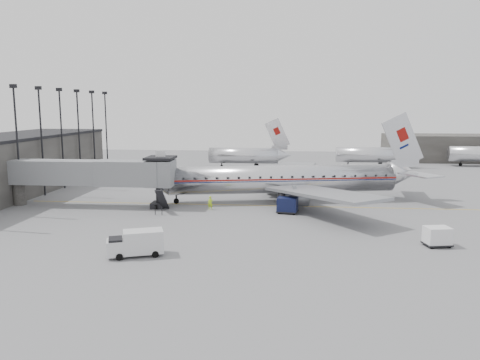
{
  "coord_description": "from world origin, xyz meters",
  "views": [
    {
      "loc": [
        6.26,
        -52.31,
        12.5
      ],
      "look_at": [
        0.67,
        6.37,
        3.2
      ],
      "focal_mm": 35.0,
      "sensor_mm": 36.0,
      "label": 1
    }
  ],
  "objects_px": {
    "airliner": "(287,179)",
    "baggage_cart_navy": "(287,205)",
    "ramp_worker": "(210,203)",
    "service_van": "(136,243)",
    "baggage_cart_white": "(437,236)"
  },
  "relations": [
    {
      "from": "airliner",
      "to": "baggage_cart_white",
      "type": "distance_m",
      "value": 23.45
    },
    {
      "from": "ramp_worker",
      "to": "airliner",
      "type": "bearing_deg",
      "value": 35.34
    },
    {
      "from": "service_van",
      "to": "baggage_cart_white",
      "type": "relative_size",
      "value": 1.95
    },
    {
      "from": "service_van",
      "to": "ramp_worker",
      "type": "distance_m",
      "value": 18.62
    },
    {
      "from": "airliner",
      "to": "baggage_cart_white",
      "type": "height_order",
      "value": "airliner"
    },
    {
      "from": "ramp_worker",
      "to": "service_van",
      "type": "bearing_deg",
      "value": -98.44
    },
    {
      "from": "service_van",
      "to": "baggage_cart_white",
      "type": "distance_m",
      "value": 26.71
    },
    {
      "from": "airliner",
      "to": "baggage_cart_navy",
      "type": "distance_m",
      "value": 7.42
    },
    {
      "from": "baggage_cart_navy",
      "to": "service_van",
      "type": "bearing_deg",
      "value": -115.73
    },
    {
      "from": "service_van",
      "to": "ramp_worker",
      "type": "xyz_separation_m",
      "value": [
        3.4,
        18.31,
        -0.31
      ]
    },
    {
      "from": "airliner",
      "to": "baggage_cart_navy",
      "type": "relative_size",
      "value": 13.67
    },
    {
      "from": "baggage_cart_white",
      "to": "ramp_worker",
      "type": "height_order",
      "value": "baggage_cart_white"
    },
    {
      "from": "baggage_cart_white",
      "to": "ramp_worker",
      "type": "distance_m",
      "value": 26.22
    },
    {
      "from": "airliner",
      "to": "ramp_worker",
      "type": "bearing_deg",
      "value": -158.43
    },
    {
      "from": "airliner",
      "to": "baggage_cart_white",
      "type": "bearing_deg",
      "value": -66.72
    }
  ]
}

